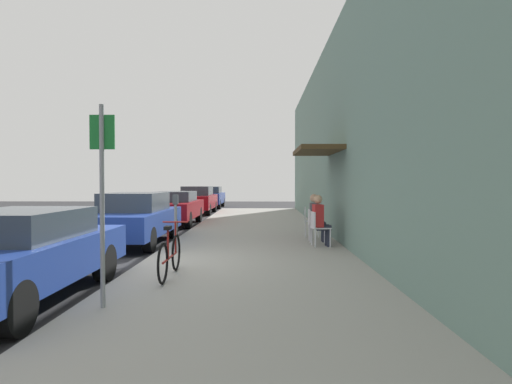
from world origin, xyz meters
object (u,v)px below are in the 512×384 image
seated_patron_1 (316,216)px  seated_patron_0 (320,219)px  parked_car_0 (16,254)px  cafe_chair_2 (309,219)px  parked_car_3 (197,200)px  parked_car_1 (134,218)px  parking_meter (176,219)px  cafe_chair_1 (314,223)px  parked_car_4 (209,197)px  street_sign (102,189)px  parked_car_2 (174,207)px  bicycle_0 (170,256)px  cafe_chair_0 (318,226)px

seated_patron_1 → seated_patron_0: bearing=-90.0°
parked_car_0 → cafe_chair_2: 8.26m
parked_car_0 → parked_car_3: (-0.00, 17.36, 0.07)m
cafe_chair_2 → parked_car_1: bearing=-169.9°
parking_meter → cafe_chair_2: parking_meter is taller
seated_patron_1 → cafe_chair_1: bearing=178.3°
parked_car_3 → cafe_chair_1: parked_car_3 is taller
parked_car_4 → street_sign: (1.50, -23.46, 0.89)m
parked_car_2 → street_sign: bearing=-82.8°
parked_car_2 → bicycle_0: 10.28m
parked_car_2 → street_sign: 12.00m
cafe_chair_0 → cafe_chair_2: same height
parked_car_2 → parked_car_3: size_ratio=1.00×
parked_car_2 → cafe_chair_0: bearing=-53.0°
parked_car_2 → seated_patron_1: (5.01, -5.74, 0.10)m
parked_car_0 → cafe_chair_0: 6.80m
parked_car_1 → seated_patron_1: (5.01, -0.24, 0.08)m
parked_car_4 → parking_meter: parking_meter is taller
street_sign → bicycle_0: (0.48, 1.78, -1.16)m
seated_patron_0 → seated_patron_1: bearing=90.0°
cafe_chair_1 → parked_car_1: bearing=177.2°
seated_patron_1 → cafe_chair_2: seated_patron_1 is taller
parked_car_2 → seated_patron_0: bearing=-52.6°
parked_car_0 → parked_car_3: bearing=90.0°
cafe_chair_0 → parked_car_1: bearing=167.8°
parked_car_0 → cafe_chair_1: (4.95, 5.48, -0.08)m
parked_car_2 → bicycle_0: (1.98, -10.09, -0.24)m
parked_car_3 → cafe_chair_2: parked_car_3 is taller
parked_car_0 → seated_patron_0: size_ratio=3.41×
parked_car_0 → parking_meter: 4.08m
cafe_chair_1 → seated_patron_1: 0.20m
bicycle_0 → cafe_chair_1: bearing=55.6°
parked_car_2 → bicycle_0: parked_car_2 is taller
parked_car_3 → seated_patron_0: bearing=-68.5°
parked_car_0 → parked_car_1: parked_car_1 is taller
parking_meter → cafe_chair_1: (3.40, 1.72, -0.26)m
parked_car_3 → cafe_chair_1: size_ratio=5.06×
parked_car_0 → bicycle_0: size_ratio=2.57×
bicycle_0 → parked_car_0: bearing=-150.2°
street_sign → seated_patron_1: 7.11m
seated_patron_0 → cafe_chair_1: seated_patron_0 is taller
parked_car_4 → seated_patron_1: 18.05m
seated_patron_0 → cafe_chair_1: (-0.06, 0.82, -0.19)m
parked_car_4 → bicycle_0: parked_car_4 is taller
parked_car_2 → parked_car_0: bearing=-90.0°
parked_car_0 → cafe_chair_0: parked_car_0 is taller
parked_car_1 → parking_meter: 2.50m
parked_car_2 → cafe_chair_1: (4.95, -5.74, -0.09)m
parked_car_0 → bicycle_0: bearing=29.8°
parked_car_3 → cafe_chair_1: 12.87m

